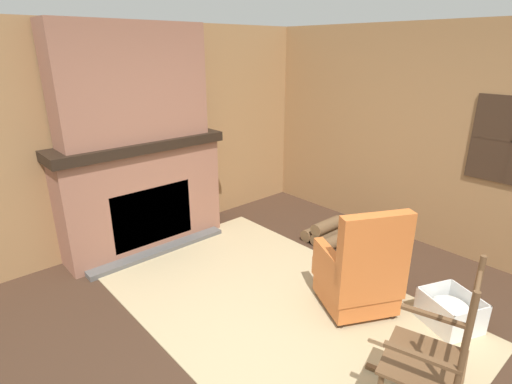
# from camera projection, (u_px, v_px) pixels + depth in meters

# --- Properties ---
(ground_plane) EXTENTS (14.00, 14.00, 0.00)m
(ground_plane) POSITION_uv_depth(u_px,v_px,m) (285.00, 344.00, 3.29)
(ground_plane) COLOR #3D281C
(wood_panel_wall_left) EXTENTS (0.06, 5.80, 2.59)m
(wood_panel_wall_left) POSITION_uv_depth(u_px,v_px,m) (128.00, 139.00, 4.69)
(wood_panel_wall_left) COLOR #9E7247
(wood_panel_wall_left) RESTS_ON ground
(wood_panel_wall_back) EXTENTS (5.80, 0.09, 2.59)m
(wood_panel_wall_back) POSITION_uv_depth(u_px,v_px,m) (453.00, 143.00, 4.48)
(wood_panel_wall_back) COLOR #9E7247
(wood_panel_wall_back) RESTS_ON ground
(fireplace_hearth) EXTENTS (0.66, 2.00, 1.32)m
(fireplace_hearth) POSITION_uv_depth(u_px,v_px,m) (143.00, 195.00, 4.72)
(fireplace_hearth) COLOR #93604C
(fireplace_hearth) RESTS_ON ground
(chimney_breast) EXTENTS (0.39, 1.67, 1.25)m
(chimney_breast) POSITION_uv_depth(u_px,v_px,m) (131.00, 83.00, 4.29)
(chimney_breast) COLOR #93604C
(chimney_breast) RESTS_ON fireplace_hearth
(area_rug) EXTENTS (3.53, 2.17, 0.01)m
(area_rug) POSITION_uv_depth(u_px,v_px,m) (272.00, 303.00, 3.82)
(area_rug) COLOR tan
(area_rug) RESTS_ON ground
(armchair) EXTENTS (0.83, 0.84, 1.05)m
(armchair) POSITION_uv_depth(u_px,v_px,m) (360.00, 275.00, 3.59)
(armchair) COLOR #C6662D
(armchair) RESTS_ON ground
(rocking_chair) EXTENTS (0.90, 0.67, 1.15)m
(rocking_chair) POSITION_uv_depth(u_px,v_px,m) (429.00, 368.00, 2.52)
(rocking_chair) COLOR brown
(rocking_chair) RESTS_ON ground
(firewood_stack) EXTENTS (0.49, 0.45, 0.29)m
(firewood_stack) POSITION_uv_depth(u_px,v_px,m) (327.00, 233.00, 4.99)
(firewood_stack) COLOR brown
(firewood_stack) RESTS_ON ground
(laundry_basket) EXTENTS (0.56, 0.54, 0.30)m
(laundry_basket) POSITION_uv_depth(u_px,v_px,m) (450.00, 311.00, 3.47)
(laundry_basket) COLOR white
(laundry_basket) RESTS_ON ground
(oil_lamp_vase) EXTENTS (0.12, 0.12, 0.22)m
(oil_lamp_vase) POSITION_uv_depth(u_px,v_px,m) (79.00, 140.00, 4.12)
(oil_lamp_vase) COLOR #B24C42
(oil_lamp_vase) RESTS_ON fireplace_hearth
(storage_case) EXTENTS (0.13, 0.25, 0.12)m
(storage_case) POSITION_uv_depth(u_px,v_px,m) (171.00, 129.00, 4.80)
(storage_case) COLOR black
(storage_case) RESTS_ON fireplace_hearth
(decorative_plate_on_mantel) EXTENTS (0.07, 0.27, 0.27)m
(decorative_plate_on_mantel) POSITION_uv_depth(u_px,v_px,m) (123.00, 129.00, 4.42)
(decorative_plate_on_mantel) COLOR gold
(decorative_plate_on_mantel) RESTS_ON fireplace_hearth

